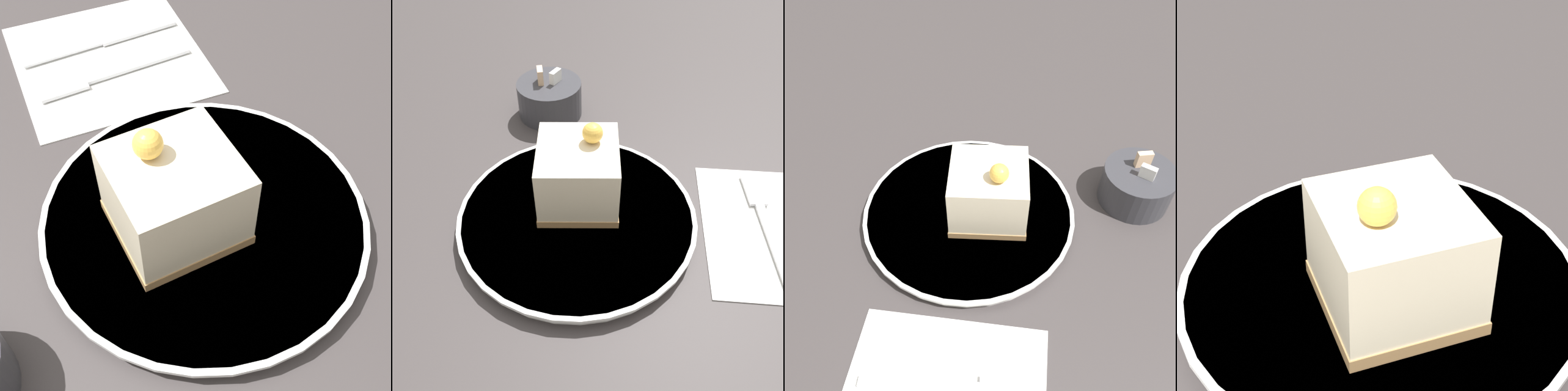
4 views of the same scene
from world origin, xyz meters
TOP-DOWN VIEW (x-y plane):
  - ground_plane at (0.00, 0.00)m, footprint 4.00×4.00m
  - plate at (-0.03, -0.03)m, footprint 0.27×0.27m
  - cake_slice at (-0.03, -0.01)m, footprint 0.10×0.11m
  - fork at (0.19, 0.01)m, footprint 0.04×0.17m
  - sugar_bowl at (-0.11, 0.18)m, footprint 0.10×0.10m

SIDE VIEW (x-z plane):
  - ground_plane at x=0.00m, z-range 0.00..0.00m
  - fork at x=0.19m, z-range 0.00..0.01m
  - plate at x=-0.03m, z-range 0.00..0.02m
  - sugar_bowl at x=-0.11m, z-range -0.01..0.06m
  - cake_slice at x=-0.03m, z-range 0.01..0.10m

